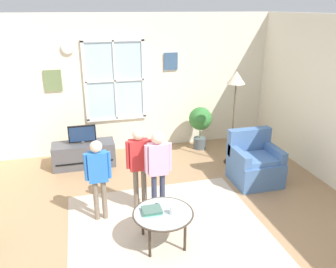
{
  "coord_description": "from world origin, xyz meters",
  "views": [
    {
      "loc": [
        -1.04,
        -3.63,
        2.84
      ],
      "look_at": [
        0.16,
        0.9,
        1.08
      ],
      "focal_mm": 36.54,
      "sensor_mm": 36.0,
      "label": 1
    }
  ],
  "objects_px": {
    "tv_stand": "(84,154)",
    "cup": "(173,210)",
    "remote_near_books": "(158,207)",
    "person_blue_shirt": "(98,171)",
    "potted_plant_by_window": "(200,122)",
    "person_pink_shirt": "(158,164)",
    "television": "(82,134)",
    "person_red_shirt": "(139,160)",
    "coffee_table": "(163,215)",
    "floor_lamp": "(236,87)",
    "book_stack": "(152,210)",
    "armchair": "(254,164)"
  },
  "relations": [
    {
      "from": "tv_stand",
      "to": "floor_lamp",
      "type": "relative_size",
      "value": 0.64
    },
    {
      "from": "book_stack",
      "to": "potted_plant_by_window",
      "type": "distance_m",
      "value": 3.21
    },
    {
      "from": "television",
      "to": "coffee_table",
      "type": "xyz_separation_m",
      "value": [
        0.89,
        -2.56,
        -0.23
      ]
    },
    {
      "from": "tv_stand",
      "to": "floor_lamp",
      "type": "distance_m",
      "value": 3.06
    },
    {
      "from": "cup",
      "to": "person_pink_shirt",
      "type": "distance_m",
      "value": 0.77
    },
    {
      "from": "remote_near_books",
      "to": "person_red_shirt",
      "type": "distance_m",
      "value": 0.82
    },
    {
      "from": "remote_near_books",
      "to": "person_blue_shirt",
      "type": "distance_m",
      "value": 0.96
    },
    {
      "from": "television",
      "to": "armchair",
      "type": "bearing_deg",
      "value": -25.98
    },
    {
      "from": "person_blue_shirt",
      "to": "person_red_shirt",
      "type": "height_order",
      "value": "person_red_shirt"
    },
    {
      "from": "cup",
      "to": "person_blue_shirt",
      "type": "xyz_separation_m",
      "value": [
        -0.83,
        0.79,
        0.25
      ]
    },
    {
      "from": "coffee_table",
      "to": "cup",
      "type": "distance_m",
      "value": 0.15
    },
    {
      "from": "potted_plant_by_window",
      "to": "floor_lamp",
      "type": "height_order",
      "value": "floor_lamp"
    },
    {
      "from": "person_pink_shirt",
      "to": "television",
      "type": "bearing_deg",
      "value": 117.22
    },
    {
      "from": "coffee_table",
      "to": "remote_near_books",
      "type": "height_order",
      "value": "remote_near_books"
    },
    {
      "from": "book_stack",
      "to": "person_red_shirt",
      "type": "distance_m",
      "value": 0.88
    },
    {
      "from": "television",
      "to": "floor_lamp",
      "type": "height_order",
      "value": "floor_lamp"
    },
    {
      "from": "coffee_table",
      "to": "floor_lamp",
      "type": "xyz_separation_m",
      "value": [
        1.84,
        1.98,
        1.07
      ]
    },
    {
      "from": "tv_stand",
      "to": "cup",
      "type": "xyz_separation_m",
      "value": [
        1.0,
        -2.62,
        0.27
      ]
    },
    {
      "from": "armchair",
      "to": "person_blue_shirt",
      "type": "distance_m",
      "value": 2.7
    },
    {
      "from": "remote_near_books",
      "to": "potted_plant_by_window",
      "type": "bearing_deg",
      "value": 60.16
    },
    {
      "from": "coffee_table",
      "to": "book_stack",
      "type": "distance_m",
      "value": 0.15
    },
    {
      "from": "person_red_shirt",
      "to": "potted_plant_by_window",
      "type": "relative_size",
      "value": 1.41
    },
    {
      "from": "coffee_table",
      "to": "book_stack",
      "type": "xyz_separation_m",
      "value": [
        -0.13,
        0.05,
        0.05
      ]
    },
    {
      "from": "armchair",
      "to": "person_red_shirt",
      "type": "bearing_deg",
      "value": -170.81
    },
    {
      "from": "cup",
      "to": "person_pink_shirt",
      "type": "height_order",
      "value": "person_pink_shirt"
    },
    {
      "from": "television",
      "to": "armchair",
      "type": "height_order",
      "value": "armchair"
    },
    {
      "from": "person_pink_shirt",
      "to": "potted_plant_by_window",
      "type": "distance_m",
      "value": 2.59
    },
    {
      "from": "coffee_table",
      "to": "person_red_shirt",
      "type": "xyz_separation_m",
      "value": [
        -0.13,
        0.87,
        0.38
      ]
    },
    {
      "from": "person_blue_shirt",
      "to": "person_red_shirt",
      "type": "relative_size",
      "value": 0.94
    },
    {
      "from": "person_red_shirt",
      "to": "coffee_table",
      "type": "bearing_deg",
      "value": -81.51
    },
    {
      "from": "person_blue_shirt",
      "to": "potted_plant_by_window",
      "type": "bearing_deg",
      "value": 43.09
    },
    {
      "from": "armchair",
      "to": "book_stack",
      "type": "bearing_deg",
      "value": -150.47
    },
    {
      "from": "person_red_shirt",
      "to": "floor_lamp",
      "type": "height_order",
      "value": "floor_lamp"
    },
    {
      "from": "television",
      "to": "person_blue_shirt",
      "type": "bearing_deg",
      "value": -84.77
    },
    {
      "from": "tv_stand",
      "to": "coffee_table",
      "type": "relative_size",
      "value": 1.48
    },
    {
      "from": "armchair",
      "to": "person_blue_shirt",
      "type": "xyz_separation_m",
      "value": [
        -2.62,
        -0.47,
        0.42
      ]
    },
    {
      "from": "coffee_table",
      "to": "tv_stand",
      "type": "bearing_deg",
      "value": 109.09
    },
    {
      "from": "television",
      "to": "person_red_shirt",
      "type": "relative_size",
      "value": 0.39
    },
    {
      "from": "tv_stand",
      "to": "book_stack",
      "type": "distance_m",
      "value": 2.64
    },
    {
      "from": "tv_stand",
      "to": "television",
      "type": "bearing_deg",
      "value": -90.0
    },
    {
      "from": "armchair",
      "to": "person_blue_shirt",
      "type": "bearing_deg",
      "value": -169.89
    },
    {
      "from": "person_red_shirt",
      "to": "potted_plant_by_window",
      "type": "bearing_deg",
      "value": 49.93
    },
    {
      "from": "person_blue_shirt",
      "to": "coffee_table",
      "type": "bearing_deg",
      "value": -45.54
    },
    {
      "from": "coffee_table",
      "to": "floor_lamp",
      "type": "bearing_deg",
      "value": 47.14
    },
    {
      "from": "tv_stand",
      "to": "coffee_table",
      "type": "xyz_separation_m",
      "value": [
        0.89,
        -2.57,
        0.19
      ]
    },
    {
      "from": "cup",
      "to": "person_red_shirt",
      "type": "bearing_deg",
      "value": 104.58
    },
    {
      "from": "armchair",
      "to": "cup",
      "type": "xyz_separation_m",
      "value": [
        -1.79,
        -1.26,
        0.17
      ]
    },
    {
      "from": "cup",
      "to": "remote_near_books",
      "type": "bearing_deg",
      "value": 127.49
    },
    {
      "from": "tv_stand",
      "to": "person_blue_shirt",
      "type": "distance_m",
      "value": 1.91
    },
    {
      "from": "person_blue_shirt",
      "to": "potted_plant_by_window",
      "type": "relative_size",
      "value": 1.33
    }
  ]
}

